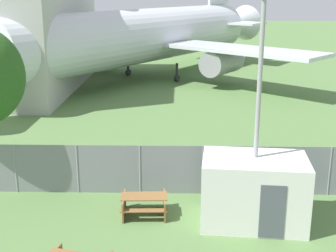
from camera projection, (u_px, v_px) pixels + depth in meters
name	position (u px, v px, depth m)	size (l,w,h in m)	color
perimeter_fence	(140.00, 170.00, 18.93)	(56.07, 0.07, 2.06)	gray
airplane	(144.00, 36.00, 42.03)	(29.18, 36.94, 13.51)	silver
portable_cabin	(254.00, 191.00, 16.50)	(3.83, 2.65, 2.43)	silver
picnic_bench_open_grass	(144.00, 203.00, 17.25)	(1.76, 1.47, 0.76)	brown
light_mast	(259.00, 84.00, 15.58)	(0.44, 0.44, 8.29)	#99999E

